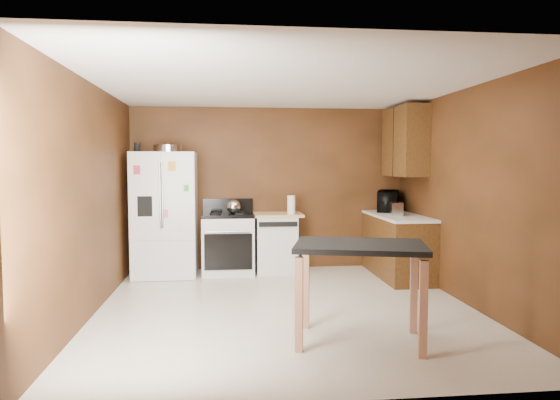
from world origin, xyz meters
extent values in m
plane|color=silver|center=(0.00, 0.00, 0.00)|extent=(4.50, 4.50, 0.00)
plane|color=white|center=(0.00, 0.00, 2.50)|extent=(4.50, 4.50, 0.00)
plane|color=brown|center=(0.00, 2.25, 1.25)|extent=(4.20, 0.00, 4.20)
plane|color=brown|center=(0.00, -2.25, 1.25)|extent=(4.20, 0.00, 4.20)
plane|color=brown|center=(-2.10, 0.00, 1.25)|extent=(0.00, 4.50, 4.50)
plane|color=brown|center=(2.10, 0.00, 1.25)|extent=(0.00, 4.50, 4.50)
cylinder|color=silver|center=(-1.50, 1.88, 1.85)|extent=(0.41, 0.41, 0.10)
cylinder|color=black|center=(-1.91, 1.78, 1.87)|extent=(0.09, 0.09, 0.13)
sphere|color=silver|center=(-0.56, 1.86, 1.00)|extent=(0.21, 0.21, 0.21)
cylinder|color=white|center=(0.29, 1.81, 1.03)|extent=(0.13, 0.13, 0.27)
cylinder|color=green|center=(0.32, 2.01, 0.94)|extent=(0.11, 0.11, 0.10)
cube|color=silver|center=(1.73, 1.33, 0.99)|extent=(0.21, 0.28, 0.19)
imported|color=black|center=(1.82, 1.96, 1.05)|extent=(0.54, 0.63, 0.30)
cube|color=white|center=(-1.55, 1.88, 0.90)|extent=(0.90, 0.75, 1.80)
cube|color=white|center=(-1.78, 1.49, 1.18)|extent=(0.43, 0.02, 1.20)
cube|color=white|center=(-1.32, 1.49, 1.18)|extent=(0.43, 0.02, 1.20)
cube|color=white|center=(-1.55, 1.49, 0.28)|extent=(0.88, 0.02, 0.54)
cube|color=black|center=(-1.78, 1.48, 1.05)|extent=(0.20, 0.01, 0.28)
cylinder|color=silver|center=(-1.56, 1.46, 1.20)|extent=(0.02, 0.02, 0.90)
cylinder|color=silver|center=(-1.54, 1.46, 1.20)|extent=(0.02, 0.02, 0.90)
cube|color=#D5323E|center=(-1.87, 1.46, 1.55)|extent=(0.09, 0.00, 0.12)
cube|color=yellow|center=(-1.40, 1.46, 1.60)|extent=(0.10, 0.00, 0.13)
cube|color=#46C44C|center=(-1.21, 1.46, 1.30)|extent=(0.07, 0.00, 0.09)
cube|color=pink|center=(-1.50, 1.46, 0.95)|extent=(0.08, 0.00, 0.11)
cube|color=white|center=(-1.25, 1.46, 0.80)|extent=(0.09, 0.00, 0.10)
cube|color=white|center=(-0.64, 1.93, 0.42)|extent=(0.76, 0.65, 0.85)
cube|color=black|center=(-0.64, 1.93, 0.88)|extent=(0.76, 0.65, 0.05)
cube|color=black|center=(-0.64, 2.21, 1.00)|extent=(0.76, 0.06, 0.20)
cube|color=black|center=(-0.64, 1.59, 0.38)|extent=(0.68, 0.02, 0.52)
cylinder|color=silver|center=(-0.64, 1.58, 0.67)|extent=(0.62, 0.02, 0.02)
cylinder|color=black|center=(-0.82, 2.08, 0.91)|extent=(0.17, 0.17, 0.02)
cylinder|color=black|center=(-0.46, 2.08, 0.91)|extent=(0.17, 0.17, 0.02)
cylinder|color=black|center=(-0.82, 1.77, 0.91)|extent=(0.17, 0.17, 0.02)
cylinder|color=black|center=(-0.46, 1.77, 0.91)|extent=(0.17, 0.17, 0.02)
cube|color=white|center=(0.08, 1.95, 0.42)|extent=(0.60, 0.60, 0.85)
cube|color=black|center=(0.08, 1.64, 0.76)|extent=(0.56, 0.02, 0.07)
cube|color=tan|center=(0.08, 1.95, 0.87)|extent=(0.78, 0.62, 0.04)
cube|color=brown|center=(1.80, 1.45, 0.43)|extent=(0.60, 1.55, 0.86)
cube|color=white|center=(1.80, 1.45, 0.88)|extent=(0.63, 1.58, 0.04)
cube|color=brown|center=(1.93, 1.55, 1.95)|extent=(0.35, 1.05, 1.00)
cube|color=black|center=(1.75, 1.55, 1.95)|extent=(0.01, 0.01, 1.00)
cube|color=black|center=(0.54, -1.12, 0.88)|extent=(1.31, 1.03, 0.05)
cube|color=#AB7253|center=(0.11, -0.69, 0.41)|extent=(0.08, 0.08, 0.83)
cube|color=#AB7253|center=(1.12, -0.94, 0.41)|extent=(0.08, 0.08, 0.83)
cube|color=#AB7253|center=(-0.05, -1.31, 0.41)|extent=(0.08, 0.08, 0.83)
cube|color=#AB7253|center=(0.96, -1.56, 0.41)|extent=(0.08, 0.08, 0.83)
camera|label=1|loc=(-0.66, -5.48, 1.61)|focal=32.00mm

